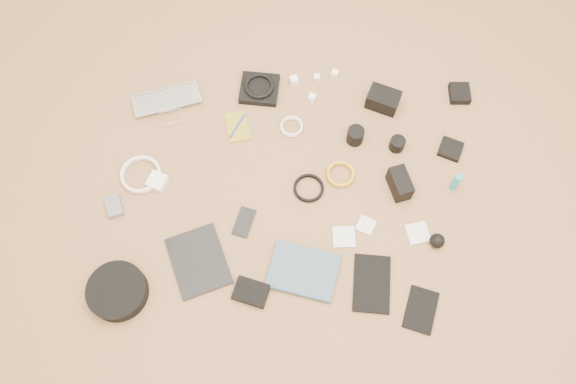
{
  "coord_description": "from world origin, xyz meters",
  "views": [
    {
      "loc": [
        0.05,
        -0.89,
        2.02
      ],
      "look_at": [
        0.01,
        -0.03,
        0.02
      ],
      "focal_mm": 35.0,
      "sensor_mm": 36.0,
      "label": 1
    }
  ],
  "objects_px": {
    "headphone_case": "(118,291)",
    "tablet": "(199,261)",
    "paperback": "(297,295)",
    "laptop": "(169,108)",
    "phone": "(244,222)",
    "dslr_camera": "(383,100)"
  },
  "relations": [
    {
      "from": "headphone_case",
      "to": "tablet",
      "type": "bearing_deg",
      "value": 25.76
    },
    {
      "from": "paperback",
      "to": "laptop",
      "type": "bearing_deg",
      "value": 48.23
    },
    {
      "from": "headphone_case",
      "to": "paperback",
      "type": "xyz_separation_m",
      "value": [
        0.65,
        0.02,
        -0.02
      ]
    },
    {
      "from": "tablet",
      "to": "headphone_case",
      "type": "bearing_deg",
      "value": -177.84
    },
    {
      "from": "laptop",
      "to": "dslr_camera",
      "type": "bearing_deg",
      "value": -15.1
    },
    {
      "from": "laptop",
      "to": "dslr_camera",
      "type": "height_order",
      "value": "dslr_camera"
    },
    {
      "from": "headphone_case",
      "to": "paperback",
      "type": "height_order",
      "value": "headphone_case"
    },
    {
      "from": "headphone_case",
      "to": "laptop",
      "type": "bearing_deg",
      "value": 84.27
    },
    {
      "from": "tablet",
      "to": "phone",
      "type": "distance_m",
      "value": 0.23
    },
    {
      "from": "phone",
      "to": "tablet",
      "type": "bearing_deg",
      "value": -119.49
    },
    {
      "from": "laptop",
      "to": "dslr_camera",
      "type": "relative_size",
      "value": 2.19
    },
    {
      "from": "dslr_camera",
      "to": "phone",
      "type": "relative_size",
      "value": 1.1
    },
    {
      "from": "dslr_camera",
      "to": "headphone_case",
      "type": "height_order",
      "value": "dslr_camera"
    },
    {
      "from": "tablet",
      "to": "phone",
      "type": "bearing_deg",
      "value": 22.28
    },
    {
      "from": "laptop",
      "to": "headphone_case",
      "type": "distance_m",
      "value": 0.79
    },
    {
      "from": "phone",
      "to": "headphone_case",
      "type": "relative_size",
      "value": 0.55
    },
    {
      "from": "dslr_camera",
      "to": "laptop",
      "type": "bearing_deg",
      "value": -156.14
    },
    {
      "from": "headphone_case",
      "to": "paperback",
      "type": "relative_size",
      "value": 0.87
    },
    {
      "from": "dslr_camera",
      "to": "headphone_case",
      "type": "xyz_separation_m",
      "value": [
        -0.97,
        -0.85,
        -0.01
      ]
    },
    {
      "from": "tablet",
      "to": "phone",
      "type": "relative_size",
      "value": 2.11
    },
    {
      "from": "phone",
      "to": "headphone_case",
      "type": "xyz_separation_m",
      "value": [
        -0.43,
        -0.29,
        0.02
      ]
    },
    {
      "from": "dslr_camera",
      "to": "phone",
      "type": "xyz_separation_m",
      "value": [
        -0.54,
        -0.55,
        -0.03
      ]
    }
  ]
}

